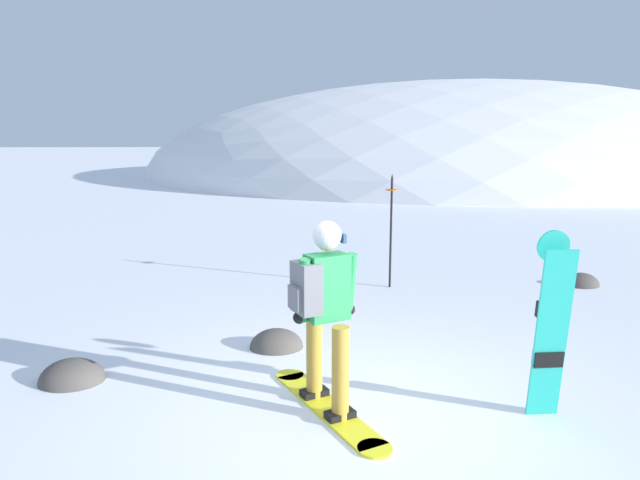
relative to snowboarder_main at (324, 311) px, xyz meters
The scene contains 8 objects.
ground_plane 0.97m from the snowboarder_main, 17.71° to the right, with size 300.00×300.00×0.00m, color white.
ridge_peak_main 34.13m from the snowboarder_main, 70.44° to the left, with size 40.00×36.00×11.87m.
snowboarder_main is the anchor object (origin of this frame).
spare_snowboard 1.94m from the snowboarder_main, ahead, with size 0.28×0.19×1.65m.
piste_marker_near 4.36m from the snowboarder_main, 71.04° to the left, with size 0.20×0.20×1.85m.
rock_dark 1.85m from the snowboarder_main, 105.43° to the left, with size 0.62×0.53×0.44m.
rock_mid 2.75m from the snowboarder_main, 162.55° to the left, with size 0.65×0.55×0.45m.
rock_small 6.16m from the snowboarder_main, 40.93° to the left, with size 0.59×0.50×0.41m.
Camera 1 is at (-0.67, -4.58, 2.41)m, focal length 31.47 mm.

